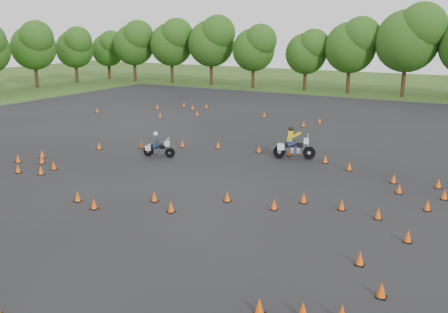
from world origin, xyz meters
name	(u,v)px	position (x,y,z in m)	size (l,w,h in m)	color
ground	(181,202)	(0.00, 0.00, 0.00)	(140.00, 140.00, 0.00)	#2D5119
asphalt_pad	(241,169)	(0.00, 6.00, 0.01)	(62.00, 62.00, 0.00)	black
treeline	(419,57)	(4.77, 35.43, 4.67)	(87.19, 32.04, 11.13)	#274F16
traffic_cones	(238,167)	(-0.03, 5.59, 0.23)	(36.64, 33.26, 0.45)	#FF5A0A
rider_grey	(159,144)	(-5.59, 6.13, 0.77)	(1.98, 0.61, 1.53)	#383B3E
rider_yellow	(295,143)	(1.71, 9.56, 0.96)	(2.48, 0.76, 1.92)	gold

